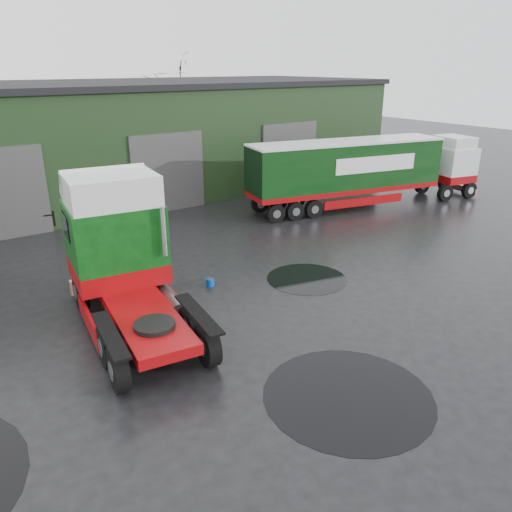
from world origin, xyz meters
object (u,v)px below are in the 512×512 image
Objects in this scene: warehouse at (122,137)px; tree_back_b at (169,108)px; lorry_right at (345,175)px; hero_tractor at (133,263)px; wash_bucket at (210,282)px.

warehouse is 12.82m from tree_back_b.
warehouse reaches higher than lorry_right.
hero_tractor is at bearing -110.71° from warehouse.
wash_bucket is (3.32, 1.62, -2.04)m from hero_tractor.
wash_bucket is (-3.18, -15.57, -3.02)m from warehouse.
wash_bucket is 0.04× the size of tree_back_b.
warehouse is at bearing 76.53° from hero_tractor.
lorry_right is at bearing 30.67° from hero_tractor.
tree_back_b reaches higher than warehouse.
hero_tractor is 0.93× the size of tree_back_b.
warehouse is at bearing -128.66° from tree_back_b.
lorry_right is 48.12× the size of wash_bucket.
warehouse reaches higher than wash_bucket.
warehouse reaches higher than hero_tractor.
hero_tractor is 15.57m from lorry_right.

